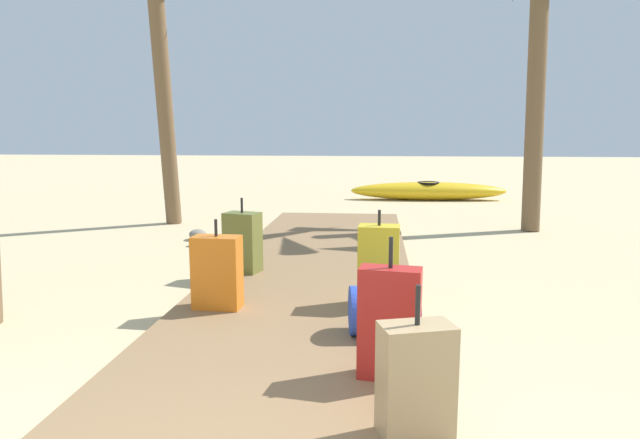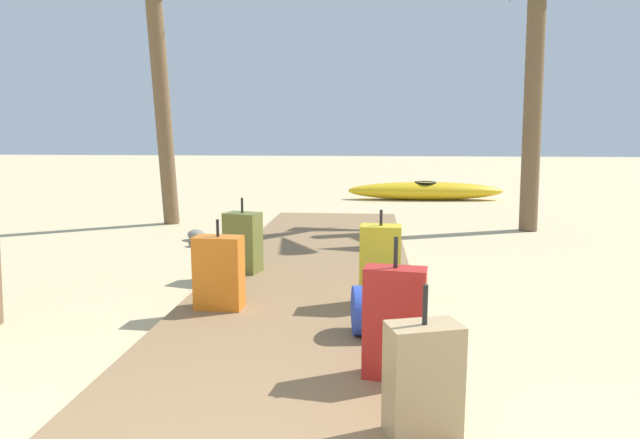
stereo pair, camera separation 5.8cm
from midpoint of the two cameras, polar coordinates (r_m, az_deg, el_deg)
name	(u,v)px [view 2 (the right image)]	position (r m, az deg, el deg)	size (l,w,h in m)	color
ground_plane	(303,305)	(4.87, -2.09, -8.66)	(60.00, 60.00, 0.00)	#CCB789
boardwalk	(313,276)	(5.65, -1.05, -5.76)	(1.96, 8.26, 0.08)	olive
suitcase_yellow	(380,265)	(4.55, 5.77, -4.64)	(0.34, 0.23, 0.78)	gold
suitcase_olive	(243,242)	(5.65, -8.11, -2.31)	(0.39, 0.31, 0.74)	olive
suitcase_tan	(423,379)	(2.71, 9.77, -15.69)	(0.37, 0.28, 0.71)	tan
duffel_bag_blue	(386,310)	(3.95, 6.33, -9.07)	(0.50, 0.40, 0.45)	#2847B7
suitcase_red	(394,323)	(3.24, 7.03, -10.36)	(0.36, 0.21, 0.82)	red
suitcase_orange	(219,272)	(4.53, -10.57, -5.29)	(0.38, 0.22, 0.71)	orange
kayak	(425,191)	(12.46, 10.46, 2.88)	(3.37, 0.78, 0.39)	gold
rock_left_mid	(195,243)	(7.47, -12.80, -2.30)	(0.17, 0.15, 0.10)	#5B5651
rock_left_far	(196,235)	(7.88, -12.63, -1.52)	(0.23, 0.27, 0.15)	gray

